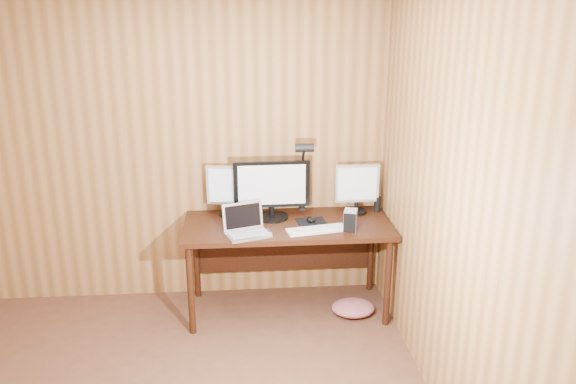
{
  "coord_description": "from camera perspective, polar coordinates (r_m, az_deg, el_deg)",
  "views": [
    {
      "loc": [
        0.6,
        -2.41,
        2.31
      ],
      "look_at": [
        0.93,
        1.58,
        1.02
      ],
      "focal_mm": 35.0,
      "sensor_mm": 36.0,
      "label": 1
    }
  ],
  "objects": [
    {
      "name": "monitor_left",
      "position": [
        4.46,
        -5.99,
        0.25
      ],
      "size": [
        0.36,
        0.17,
        0.41
      ],
      "rotation": [
        0.0,
        0.0,
        -0.19
      ],
      "color": "black",
      "rests_on": "desk"
    },
    {
      "name": "hard_drive",
      "position": [
        4.23,
        6.36,
        -2.84
      ],
      "size": [
        0.13,
        0.16,
        0.15
      ],
      "rotation": [
        0.0,
        0.0,
        -0.29
      ],
      "color": "silver",
      "rests_on": "desk"
    },
    {
      "name": "desk",
      "position": [
        4.46,
        -0.13,
        -4.31
      ],
      "size": [
        1.6,
        0.7,
        0.75
      ],
      "color": "black",
      "rests_on": "floor"
    },
    {
      "name": "mousepad",
      "position": [
        4.38,
        2.36,
        -3.02
      ],
      "size": [
        0.24,
        0.21,
        0.0
      ],
      "primitive_type": "cube",
      "rotation": [
        0.0,
        0.0,
        0.12
      ],
      "color": "black",
      "rests_on": "desk"
    },
    {
      "name": "monitor_center",
      "position": [
        4.38,
        -1.66,
        0.33
      ],
      "size": [
        0.6,
        0.26,
        0.46
      ],
      "rotation": [
        0.0,
        0.0,
        0.03
      ],
      "color": "black",
      "rests_on": "desk"
    },
    {
      "name": "monitor_right",
      "position": [
        4.54,
        7.03,
        0.48
      ],
      "size": [
        0.36,
        0.17,
        0.4
      ],
      "rotation": [
        0.0,
        0.0,
        0.03
      ],
      "color": "black",
      "rests_on": "desk"
    },
    {
      "name": "mouse",
      "position": [
        4.37,
        2.36,
        -2.76
      ],
      "size": [
        0.07,
        0.11,
        0.04
      ],
      "primitive_type": "ellipsoid",
      "rotation": [
        0.0,
        0.0,
        -0.01
      ],
      "color": "black",
      "rests_on": "mousepad"
    },
    {
      "name": "phone",
      "position": [
        4.17,
        -2.14,
        -4.07
      ],
      "size": [
        0.07,
        0.1,
        0.01
      ],
      "rotation": [
        0.0,
        0.0,
        0.32
      ],
      "color": "silver",
      "rests_on": "desk"
    },
    {
      "name": "desk_lamp",
      "position": [
        4.46,
        1.57,
        2.61
      ],
      "size": [
        0.14,
        0.21,
        0.63
      ],
      "rotation": [
        0.0,
        0.0,
        0.01
      ],
      "color": "black",
      "rests_on": "desk"
    },
    {
      "name": "room_shell",
      "position": [
        2.71,
        -17.23,
        -6.12
      ],
      "size": [
        4.0,
        4.0,
        4.0
      ],
      "color": "brown",
      "rests_on": "ground"
    },
    {
      "name": "fabric_pile",
      "position": [
        4.61,
        6.63,
        -11.61
      ],
      "size": [
        0.4,
        0.35,
        0.11
      ],
      "primitive_type": null,
      "rotation": [
        0.0,
        0.0,
        -0.22
      ],
      "color": "#BD5B69",
      "rests_on": "floor"
    },
    {
      "name": "laptop",
      "position": [
        4.14,
        -4.33,
        -3.53
      ],
      "size": [
        0.36,
        0.32,
        0.22
      ],
      "rotation": [
        0.0,
        0.0,
        0.32
      ],
      "color": "silver",
      "rests_on": "desk"
    },
    {
      "name": "keyboard",
      "position": [
        4.2,
        2.92,
        -3.84
      ],
      "size": [
        0.46,
        0.22,
        0.02
      ],
      "rotation": [
        0.0,
        0.0,
        0.2
      ],
      "color": "white",
      "rests_on": "desk"
    },
    {
      "name": "speaker",
      "position": [
        4.63,
        9.06,
        -1.23
      ],
      "size": [
        0.05,
        0.05,
        0.13
      ],
      "primitive_type": "cylinder",
      "color": "black",
      "rests_on": "desk"
    }
  ]
}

